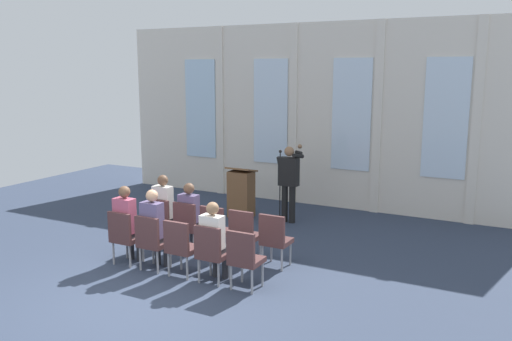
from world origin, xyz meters
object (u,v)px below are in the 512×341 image
at_px(chair_r0_c4, 275,237).
at_px(audience_r1_c3, 214,237).
at_px(chair_r0_c3, 244,232).
at_px(chair_r0_c2, 215,228).
at_px(chair_r1_c3, 211,250).
at_px(chair_r1_c1, 152,239).
at_px(chair_r1_c0, 124,234).
at_px(audience_r1_c1, 154,225).
at_px(chair_r0_c1, 188,224).
at_px(mic_stand, 280,204).
at_px(lectern, 241,193).
at_px(audience_r1_c0, 127,221).
at_px(audience_r0_c1, 191,213).
at_px(audience_r0_c0, 165,207).
at_px(speaker, 289,178).
at_px(chair_r1_c2, 181,245).
at_px(chair_r1_c4, 244,256).
at_px(chair_r0_c0, 162,219).

xyz_separation_m(chair_r0_c4, audience_r1_c3, (-0.58, -0.96, 0.19)).
bearing_deg(chair_r0_c3, chair_r0_c2, 180.00).
bearing_deg(chair_r1_c3, chair_r1_c1, 180.00).
height_order(chair_r1_c0, audience_r1_c1, audience_r1_c1).
bearing_deg(audience_r1_c1, chair_r0_c1, 90.00).
distance_m(mic_stand, chair_r0_c3, 2.91).
distance_m(lectern, chair_r1_c0, 3.59).
bearing_deg(audience_r1_c0, audience_r0_c1, 61.03).
bearing_deg(audience_r1_c3, chair_r0_c3, 90.00).
distance_m(chair_r0_c2, chair_r1_c0, 1.57).
bearing_deg(audience_r1_c1, lectern, 95.13).
distance_m(audience_r0_c0, audience_r1_c1, 1.20).
relative_size(chair_r1_c3, audience_r1_c3, 0.73).
bearing_deg(speaker, chair_r0_c1, -107.05).
relative_size(audience_r0_c1, chair_r1_c2, 1.36).
xyz_separation_m(chair_r0_c4, chair_r1_c4, (0.00, -1.05, 0.00)).
distance_m(audience_r0_c1, chair_r0_c3, 1.18).
distance_m(mic_stand, audience_r0_c1, 2.81).
distance_m(chair_r1_c2, chair_r1_c4, 1.17).
xyz_separation_m(mic_stand, chair_r0_c4, (1.23, -2.82, 0.20)).
bearing_deg(lectern, chair_r0_c2, -70.50).
bearing_deg(audience_r1_c3, speaker, 95.59).
xyz_separation_m(lectern, chair_r1_c1, (0.31, -3.58, -0.02)).
height_order(audience_r0_c1, audience_r1_c0, audience_r1_c0).
distance_m(chair_r1_c0, audience_r1_c3, 1.76).
xyz_separation_m(lectern, chair_r0_c3, (1.48, -2.53, -0.02)).
bearing_deg(chair_r1_c2, chair_r0_c4, 41.95).
bearing_deg(mic_stand, chair_r0_c3, -77.06).
bearing_deg(chair_r1_c2, chair_r0_c0, 138.05).
bearing_deg(audience_r1_c3, audience_r0_c0, 149.17).
distance_m(chair_r1_c1, audience_r1_c1, 0.23).
bearing_deg(audience_r0_c0, chair_r0_c0, -90.00).
relative_size(chair_r0_c4, audience_r1_c0, 0.69).
height_order(chair_r0_c0, audience_r1_c0, audience_r1_c0).
xyz_separation_m(speaker, audience_r0_c1, (-0.81, -2.56, -0.26)).
bearing_deg(chair_r1_c0, chair_r1_c2, 0.00).
bearing_deg(audience_r1_c0, chair_r1_c4, -1.94).
bearing_deg(audience_r0_c1, chair_r1_c1, -90.00).
distance_m(mic_stand, lectern, 0.91).
distance_m(mic_stand, chair_r1_c2, 3.88).
bearing_deg(audience_r0_c0, lectern, 83.75).
distance_m(audience_r1_c0, audience_r1_c3, 1.75).
height_order(speaker, audience_r0_c0, speaker).
xyz_separation_m(chair_r0_c1, chair_r1_c4, (1.75, -1.05, 0.00)).
distance_m(audience_r1_c3, chair_r1_c4, 0.62).
bearing_deg(chair_r1_c4, audience_r0_c1, 147.09).
bearing_deg(chair_r1_c2, chair_r0_c2, 90.00).
xyz_separation_m(speaker, audience_r1_c1, (-0.81, -3.62, -0.22)).
distance_m(lectern, chair_r1_c2, 3.69).
xyz_separation_m(chair_r0_c4, audience_r1_c0, (-2.33, -0.97, 0.22)).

